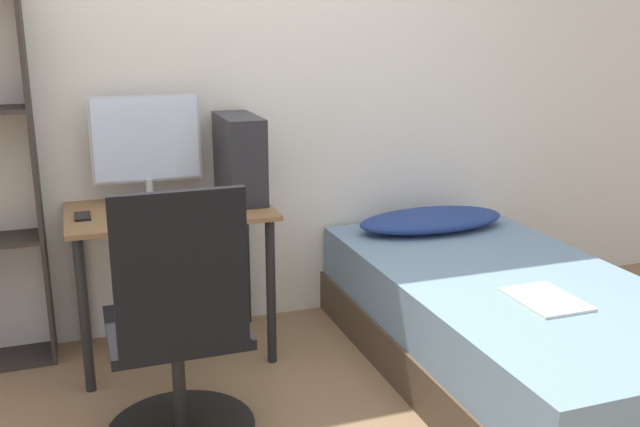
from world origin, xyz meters
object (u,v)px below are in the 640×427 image
at_px(office_chair, 180,351).
at_px(bed, 510,327).
at_px(pc_tower, 240,158).
at_px(keyboard, 155,215).
at_px(monitor, 147,143).

bearing_deg(office_chair, bed, 2.27).
bearing_deg(pc_tower, office_chair, -117.42).
bearing_deg(office_chair, keyboard, 88.82).
distance_m(monitor, keyboard, 0.41).
xyz_separation_m(office_chair, bed, (1.47, 0.06, -0.15)).
bearing_deg(office_chair, pc_tower, 62.58).
bearing_deg(monitor, pc_tower, -17.02).
bearing_deg(monitor, office_chair, -91.56).
distance_m(office_chair, bed, 1.48).
height_order(bed, monitor, monitor).
xyz_separation_m(office_chair, keyboard, (0.01, 0.67, 0.35)).
bearing_deg(bed, keyboard, 157.36).
xyz_separation_m(monitor, pc_tower, (0.42, -0.13, -0.07)).
height_order(office_chair, pc_tower, pc_tower).
bearing_deg(office_chair, monitor, 88.44).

